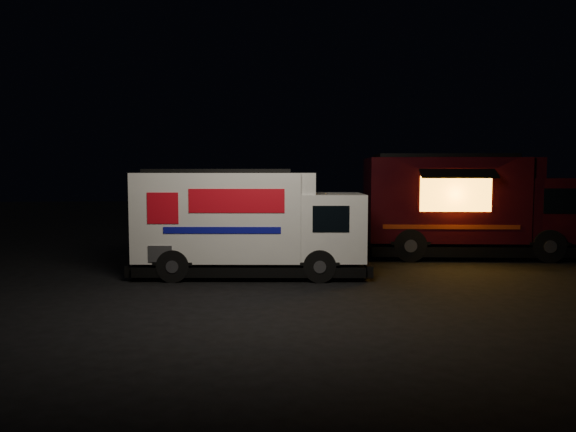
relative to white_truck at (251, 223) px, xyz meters
The scene contains 3 objects.
ground 1.59m from the white_truck, 86.03° to the right, with size 80.00×80.00×0.00m, color black.
white_truck is the anchor object (origin of this frame).
red_truck 7.77m from the white_truck, 19.70° to the left, with size 7.20×2.65×3.35m, color #33090C, non-canonical shape.
Camera 1 is at (-0.67, -14.27, 2.79)m, focal length 35.00 mm.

